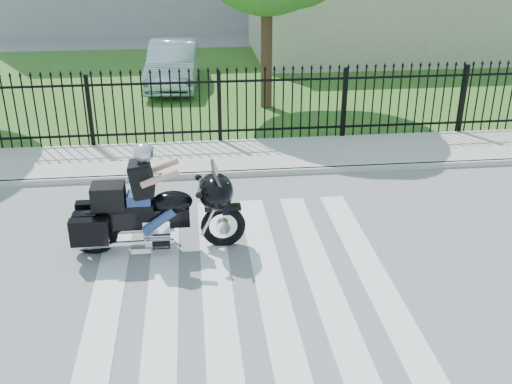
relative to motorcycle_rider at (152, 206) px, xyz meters
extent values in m
plane|color=slate|center=(1.37, -1.09, -0.78)|extent=(120.00, 120.00, 0.00)
cube|color=#ADAAA3|center=(1.37, 3.91, -0.72)|extent=(40.00, 2.00, 0.12)
cube|color=#ADAAA3|center=(1.37, 2.91, -0.72)|extent=(40.00, 0.12, 0.12)
cube|color=#2C6121|center=(1.37, 10.91, -0.77)|extent=(40.00, 12.00, 0.02)
cube|color=black|center=(1.37, 4.91, -0.43)|extent=(26.00, 0.04, 0.05)
cube|color=black|center=(1.37, 4.91, 0.77)|extent=(26.00, 0.04, 0.05)
cylinder|color=#382316|center=(2.87, 7.91, 1.30)|extent=(0.32, 0.32, 4.16)
cube|color=beige|center=(8.37, 14.91, 0.97)|extent=(10.00, 6.00, 3.50)
torus|color=black|center=(1.14, -0.01, -0.42)|extent=(0.75, 0.14, 0.75)
torus|color=black|center=(-0.96, 0.01, -0.42)|extent=(0.79, 0.17, 0.79)
cube|color=black|center=(-0.10, 0.00, -0.18)|extent=(1.41, 0.27, 0.32)
ellipsoid|color=black|center=(0.33, 0.00, 0.06)|extent=(0.67, 0.44, 0.36)
cube|color=black|center=(-0.32, 0.00, 0.02)|extent=(0.70, 0.35, 0.11)
cube|color=silver|center=(0.06, 0.00, -0.37)|extent=(0.43, 0.33, 0.32)
ellipsoid|color=black|center=(1.03, -0.01, 0.22)|extent=(0.59, 0.78, 0.58)
cube|color=black|center=(-0.66, 0.00, 0.22)|extent=(0.52, 0.41, 0.39)
cube|color=navy|center=(-0.19, 0.00, 0.15)|extent=(0.37, 0.33, 0.19)
sphere|color=#B3B4BB|center=(-0.06, 0.00, 0.93)|extent=(0.31, 0.31, 0.31)
imported|color=#96AEBD|center=(0.19, 10.63, -0.05)|extent=(1.76, 4.36, 1.41)
camera|label=1|loc=(0.71, -8.78, 4.21)|focal=42.00mm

